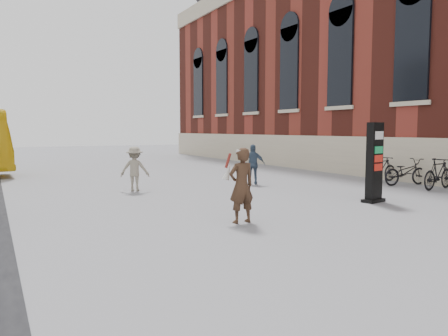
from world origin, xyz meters
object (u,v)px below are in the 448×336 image
woman (241,184)px  pedestrian_c (253,164)px  info_pylon (374,163)px  bike_7 (381,169)px  bike_6 (405,172)px  bike_5 (438,174)px  pedestrian_b (135,169)px

woman → pedestrian_c: bearing=-125.1°
info_pylon → woman: 4.92m
bike_7 → info_pylon: bearing=127.2°
woman → info_pylon: bearing=-173.4°
woman → bike_6: 9.38m
bike_5 → woman: bearing=91.2°
pedestrian_b → pedestrian_c: 4.61m
info_pylon → pedestrian_c: bearing=87.3°
bike_5 → bike_7: (0.00, 2.56, -0.04)m
info_pylon → bike_6: bearing=16.1°
bike_5 → info_pylon: bearing=93.5°
pedestrian_b → bike_5: size_ratio=0.82×
woman → bike_5: 9.06m
woman → bike_5: (8.93, 1.48, -0.32)m
bike_5 → bike_7: size_ratio=1.07×
info_pylon → pedestrian_b: info_pylon is taller
pedestrian_c → bike_7: size_ratio=0.89×
bike_7 → pedestrian_c: bearing=67.4°
info_pylon → bike_7: (4.06, 3.39, -0.64)m
info_pylon → pedestrian_b: (-5.50, 5.51, -0.39)m
woman → bike_7: 9.80m
woman → pedestrian_c: (3.96, 5.84, -0.10)m
info_pylon → pedestrian_b: size_ratio=1.51×
info_pylon → bike_5: (4.06, 0.84, -0.60)m
bike_7 → pedestrian_b: bearing=74.9°
info_pylon → pedestrian_c: (-0.91, 5.19, -0.39)m
bike_6 → bike_7: size_ratio=1.12×
woman → pedestrian_c: 7.05m
pedestrian_b → bike_5: (9.56, -4.68, -0.20)m
bike_7 → bike_6: bearing=177.4°
bike_5 → pedestrian_b: bearing=55.8°
bike_6 → bike_7: bike_7 is taller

